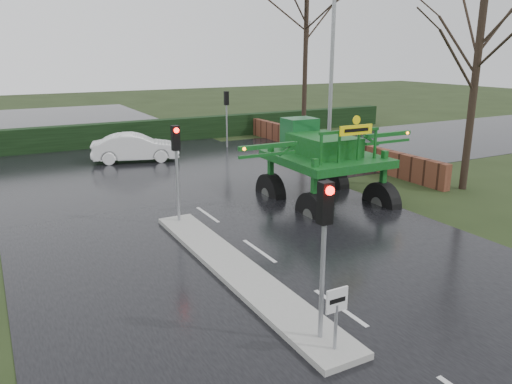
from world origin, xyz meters
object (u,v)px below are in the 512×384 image
street_light_right (327,50)px  crop_sprayer (312,158)px  traffic_signal_near (325,228)px  white_sedan (136,161)px  traffic_signal_mid (176,153)px  keep_left_sign (337,309)px  traffic_signal_far (226,106)px

street_light_right → crop_sprayer: street_light_right is taller
traffic_signal_near → white_sedan: 19.85m
traffic_signal_mid → white_sedan: bearing=82.1°
crop_sprayer → white_sedan: 12.98m
traffic_signal_near → white_sedan: bearing=85.5°
keep_left_sign → crop_sprayer: bearing=58.5°
keep_left_sign → white_sedan: size_ratio=0.29×
traffic_signal_mid → white_sedan: traffic_signal_mid is taller
traffic_signal_near → traffic_signal_mid: 8.50m
keep_left_sign → traffic_signal_far: bearing=70.1°
traffic_signal_mid → street_light_right: 11.05m
white_sedan → traffic_signal_mid: bearing=-172.7°
traffic_signal_mid → traffic_signal_far: size_ratio=1.00×
traffic_signal_mid → crop_sprayer: bearing=-15.1°
street_light_right → crop_sprayer: 8.42m
street_light_right → white_sedan: 11.96m
traffic_signal_mid → street_light_right: bearing=25.4°
keep_left_sign → traffic_signal_near: bearing=90.0°
street_light_right → traffic_signal_far: bearing=101.9°
traffic_signal_far → street_light_right: street_light_right is taller
traffic_signal_far → street_light_right: size_ratio=0.35×
keep_left_sign → traffic_signal_mid: bearing=90.0°
keep_left_sign → traffic_signal_near: size_ratio=0.38×
keep_left_sign → crop_sprayer: (4.72, 7.72, 1.11)m
traffic_signal_near → traffic_signal_far: bearing=69.6°
keep_left_sign → street_light_right: 17.23m
traffic_signal_far → street_light_right: 8.86m
crop_sprayer → white_sedan: size_ratio=1.75×
keep_left_sign → traffic_signal_near: (0.00, 0.49, 1.53)m
traffic_signal_near → traffic_signal_mid: same height
traffic_signal_near → white_sedan: (1.54, 19.62, -2.59)m
street_light_right → crop_sprayer: (-4.77, -5.78, -3.82)m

